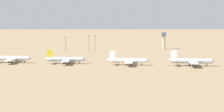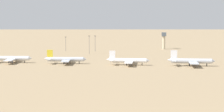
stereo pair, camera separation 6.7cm
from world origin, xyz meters
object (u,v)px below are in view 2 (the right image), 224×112
parked_jet_yellow_3 (65,59)px  control_tower (164,39)px  light_pole_mid (95,42)px  parked_jet_white_5 (191,61)px  light_pole_east (66,43)px  parked_jet_white_4 (128,60)px  light_pole_west (89,44)px  parked_jet_navy_2 (11,58)px

parked_jet_yellow_3 → control_tower: bearing=54.6°
parked_jet_yellow_3 → control_tower: control_tower is taller
control_tower → light_pole_mid: 81.16m
parked_jet_white_5 → parked_jet_yellow_3: bearing=177.2°
control_tower → light_pole_east: (-105.85, -33.91, -2.58)m
parked_jet_yellow_3 → parked_jet_white_4: parked_jet_yellow_3 is taller
control_tower → light_pole_mid: size_ratio=1.14×
control_tower → light_pole_west: (-75.80, -62.20, -1.07)m
light_pole_west → light_pole_mid: (1.88, 28.74, -0.82)m
parked_jet_white_4 → control_tower: 149.34m
parked_jet_white_4 → light_pole_mid: 119.97m
parked_jet_white_4 → light_pole_west: bearing=117.6°
parked_jet_yellow_3 → parked_jet_white_4: 51.14m
control_tower → parked_jet_navy_2: bearing=-132.6°
parked_jet_yellow_3 → light_pole_mid: (9.03, 108.90, 5.84)m
parked_jet_navy_2 → light_pole_west: 94.85m
parked_jet_white_4 → control_tower: size_ratio=1.81×
parked_jet_yellow_3 → parked_jet_white_5: bearing=-7.5°
parked_jet_white_5 → light_pole_mid: light_pole_mid is taller
parked_jet_navy_2 → light_pole_east: size_ratio=2.31×
parked_jet_yellow_3 → parked_jet_white_5: parked_jet_white_5 is taller
control_tower → parked_jet_white_5: bearing=-83.3°
parked_jet_navy_2 → parked_jet_yellow_3: (46.27, -2.06, -0.09)m
control_tower → light_pole_east: control_tower is taller
parked_jet_white_5 → light_pole_east: 166.79m
parked_jet_navy_2 → light_pole_mid: (55.31, 106.84, 5.75)m
parked_jet_navy_2 → light_pole_mid: light_pole_mid is taller
parked_jet_yellow_3 → light_pole_west: size_ratio=1.90×
light_pole_west → light_pole_mid: light_pole_west is taller
parked_jet_white_5 → light_pole_west: 125.61m
parked_jet_navy_2 → light_pole_west: (53.42, 78.10, 6.57)m
parked_jet_white_4 → light_pole_mid: bearing=110.4°
parked_jet_yellow_3 → light_pole_east: bearing=96.7°
parked_jet_white_4 → light_pole_mid: size_ratio=2.06×
light_pole_mid → parked_jet_white_4: bearing=-69.5°
light_pole_west → light_pole_mid: size_ratio=1.10×
control_tower → light_pole_west: bearing=-140.6°
parked_jet_white_4 → parked_jet_white_5: bearing=-0.8°
parked_jet_white_5 → light_pole_west: bearing=137.3°
parked_jet_white_4 → parked_jet_yellow_3: bearing=176.2°
light_pole_west → light_pole_east: 41.30m
control_tower → parked_jet_yellow_3: bearing=-120.2°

